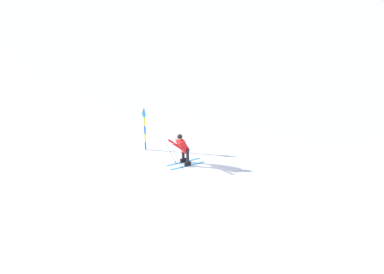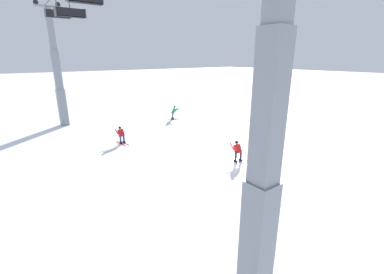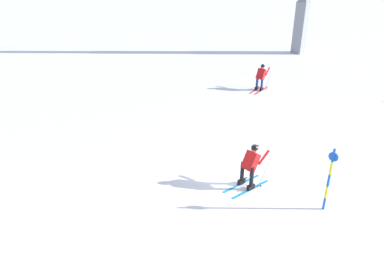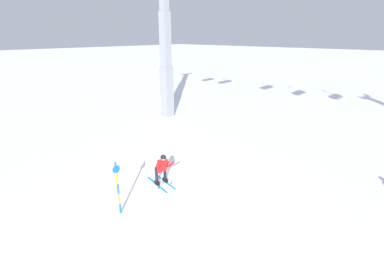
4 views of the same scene
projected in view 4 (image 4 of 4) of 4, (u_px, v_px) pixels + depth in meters
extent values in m
plane|color=white|center=(189.00, 184.00, 11.90)|extent=(260.00, 260.00, 0.00)
cube|color=#198CCC|center=(165.00, 182.00, 12.09)|extent=(1.64, 0.38, 0.01)
cube|color=black|center=(165.00, 180.00, 12.06)|extent=(0.30, 0.16, 0.16)
cylinder|color=black|center=(165.00, 172.00, 11.92)|extent=(0.13, 0.13, 0.65)
cube|color=#198CCC|center=(157.00, 185.00, 11.85)|extent=(1.64, 0.38, 0.01)
cube|color=black|center=(157.00, 183.00, 11.82)|extent=(0.30, 0.16, 0.16)
cylinder|color=black|center=(156.00, 175.00, 11.68)|extent=(0.13, 0.13, 0.65)
cube|color=red|center=(162.00, 165.00, 11.55)|extent=(0.57, 0.50, 0.65)
sphere|color=tan|center=(163.00, 158.00, 11.31)|extent=(0.22, 0.22, 0.22)
sphere|color=black|center=(163.00, 157.00, 11.29)|extent=(0.23, 0.23, 0.23)
cylinder|color=red|center=(171.00, 165.00, 11.38)|extent=(0.50, 0.17, 0.43)
cylinder|color=gray|center=(173.00, 177.00, 11.59)|extent=(0.48, 0.05, 1.12)
cylinder|color=black|center=(172.00, 183.00, 11.88)|extent=(0.07, 0.07, 0.01)
cylinder|color=red|center=(161.00, 168.00, 11.12)|extent=(0.50, 0.17, 0.43)
cylinder|color=gray|center=(161.00, 181.00, 11.27)|extent=(0.44, 0.22, 1.12)
cylinder|color=black|center=(159.00, 188.00, 11.52)|extent=(0.07, 0.07, 0.01)
cube|color=gray|center=(167.00, 92.00, 21.21)|extent=(0.74, 0.74, 3.82)
cube|color=gray|center=(165.00, 40.00, 19.86)|extent=(0.62, 0.62, 3.82)
cylinder|color=blue|center=(120.00, 208.00, 9.92)|extent=(0.07, 0.07, 0.41)
cylinder|color=yellow|center=(119.00, 199.00, 9.77)|extent=(0.07, 0.07, 0.41)
cylinder|color=blue|center=(118.00, 189.00, 9.63)|extent=(0.07, 0.07, 0.41)
cylinder|color=yellow|center=(117.00, 178.00, 9.48)|extent=(0.07, 0.07, 0.41)
cylinder|color=blue|center=(116.00, 168.00, 9.34)|extent=(0.07, 0.07, 0.41)
cylinder|color=blue|center=(116.00, 169.00, 9.35)|extent=(0.02, 0.28, 0.28)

